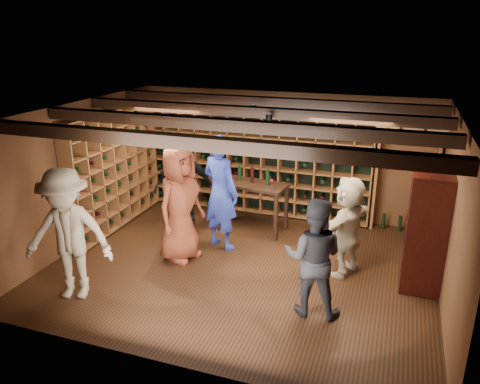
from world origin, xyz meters
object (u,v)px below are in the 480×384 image
(man_blue_shirt, at_px, (220,192))
(guest_woman_black, at_px, (184,188))
(display_cabinet, at_px, (425,236))
(tasting_table, at_px, (253,189))
(guest_khaki, at_px, (68,235))
(guest_red_floral, at_px, (180,204))
(guest_beige, at_px, (347,226))
(man_grey_suit, at_px, (313,257))

(man_blue_shirt, xyz_separation_m, guest_woman_black, (-0.81, 0.25, -0.09))
(display_cabinet, height_order, guest_woman_black, guest_woman_black)
(man_blue_shirt, height_order, guest_woman_black, man_blue_shirt)
(display_cabinet, bearing_deg, tasting_table, 157.40)
(display_cabinet, xyz_separation_m, tasting_table, (-2.98, 1.24, -0.03))
(display_cabinet, xyz_separation_m, guest_khaki, (-4.71, -1.82, 0.11))
(man_blue_shirt, relative_size, guest_woman_black, 1.10)
(guest_red_floral, relative_size, guest_khaki, 1.01)
(tasting_table, bearing_deg, guest_beige, -23.05)
(man_grey_suit, xyz_separation_m, guest_khaki, (-3.31, -0.71, 0.14))
(guest_red_floral, relative_size, guest_beige, 1.22)
(man_grey_suit, xyz_separation_m, guest_red_floral, (-2.36, 0.87, 0.15))
(man_blue_shirt, height_order, tasting_table, man_blue_shirt)
(man_blue_shirt, height_order, guest_khaki, man_blue_shirt)
(guest_woman_black, relative_size, tasting_table, 1.40)
(guest_woman_black, relative_size, guest_khaki, 0.95)
(man_grey_suit, relative_size, tasting_table, 1.25)
(display_cabinet, distance_m, man_grey_suit, 1.79)
(man_grey_suit, xyz_separation_m, guest_woman_black, (-2.71, 1.75, 0.09))
(guest_woman_black, xyz_separation_m, tasting_table, (1.13, 0.60, -0.10))
(man_blue_shirt, bearing_deg, guest_khaki, 79.64)
(guest_khaki, bearing_deg, guest_beige, 13.14)
(guest_red_floral, height_order, guest_khaki, guest_red_floral)
(man_blue_shirt, relative_size, tasting_table, 1.54)
(guest_khaki, bearing_deg, guest_woman_black, 60.64)
(display_cabinet, bearing_deg, guest_red_floral, -176.35)
(guest_beige, bearing_deg, guest_khaki, -36.99)
(guest_beige, xyz_separation_m, tasting_table, (-1.87, 1.09, 0.03))
(man_grey_suit, distance_m, guest_woman_black, 3.22)
(display_cabinet, height_order, man_grey_suit, display_cabinet)
(tasting_table, bearing_deg, display_cabinet, -15.44)
(guest_red_floral, bearing_deg, tasting_table, -13.62)
(man_blue_shirt, relative_size, guest_khaki, 1.05)
(guest_woman_black, height_order, guest_beige, guest_woman_black)
(man_grey_suit, distance_m, guest_khaki, 3.39)
(tasting_table, bearing_deg, man_grey_suit, -48.95)
(display_cabinet, height_order, guest_beige, display_cabinet)
(guest_khaki, bearing_deg, man_blue_shirt, 41.78)
(display_cabinet, bearing_deg, guest_woman_black, 171.17)
(man_grey_suit, height_order, guest_red_floral, guest_red_floral)
(man_blue_shirt, height_order, guest_beige, man_blue_shirt)
(display_cabinet, height_order, guest_red_floral, guest_red_floral)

